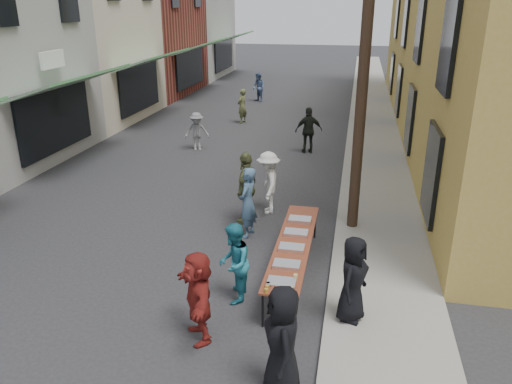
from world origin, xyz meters
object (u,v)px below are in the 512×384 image
at_px(utility_pole_far, 364,16).
at_px(utility_pole_near, 366,45).
at_px(catering_tray_sausage, 281,283).
at_px(serving_table, 294,245).
at_px(utility_pole_mid, 365,23).
at_px(guest_front_c, 234,263).
at_px(server, 353,279).
at_px(guest_front_a, 282,342).

bearing_deg(utility_pole_far, utility_pole_near, -90.00).
distance_m(utility_pole_near, catering_tray_sausage, 5.74).
height_order(utility_pole_near, serving_table, utility_pole_near).
relative_size(utility_pole_near, utility_pole_mid, 1.00).
bearing_deg(guest_front_c, serving_table, 133.47).
distance_m(serving_table, catering_tray_sausage, 1.65).
height_order(catering_tray_sausage, server, server).
bearing_deg(server, guest_front_a, 173.60).
height_order(utility_pole_near, guest_front_a, utility_pole_near).
height_order(utility_pole_far, server, utility_pole_far).
bearing_deg(catering_tray_sausage, utility_pole_mid, 85.87).
relative_size(catering_tray_sausage, guest_front_c, 0.32).
height_order(utility_pole_near, server, utility_pole_near).
bearing_deg(serving_table, guest_front_a, -85.38).
distance_m(utility_pole_mid, utility_pole_far, 12.00).
bearing_deg(server, utility_pole_mid, 20.18).
xyz_separation_m(guest_front_c, server, (2.21, -0.30, 0.10)).
distance_m(guest_front_a, guest_front_c, 2.55).
distance_m(utility_pole_mid, server, 16.42).
distance_m(serving_table, guest_front_a, 3.37).
relative_size(utility_pole_far, guest_front_a, 5.15).
bearing_deg(utility_pole_near, utility_pole_far, 90.00).
height_order(utility_pole_far, catering_tray_sausage, utility_pole_far).
bearing_deg(utility_pole_far, guest_front_a, -91.72).
bearing_deg(server, serving_table, 60.26).
distance_m(serving_table, guest_front_c, 1.51).
xyz_separation_m(utility_pole_far, catering_tray_sausage, (-1.17, -28.22, -3.71)).
distance_m(utility_pole_near, utility_pole_far, 24.00).
bearing_deg(guest_front_c, utility_pole_mid, 166.54).
xyz_separation_m(utility_pole_far, serving_table, (-1.17, -26.57, -3.79)).
distance_m(utility_pole_far, guest_front_c, 28.04).
bearing_deg(utility_pole_mid, utility_pole_far, 90.00).
bearing_deg(catering_tray_sausage, guest_front_c, 152.48).
distance_m(guest_front_a, server, 2.14).
bearing_deg(utility_pole_mid, catering_tray_sausage, -94.13).
distance_m(utility_pole_mid, serving_table, 15.10).
xyz_separation_m(utility_pole_mid, utility_pole_far, (0.00, 12.00, 0.00)).
bearing_deg(catering_tray_sausage, utility_pole_near, 74.51).
relative_size(serving_table, server, 2.54).
bearing_deg(catering_tray_sausage, server, 9.70).
bearing_deg(utility_pole_near, utility_pole_mid, 90.00).
xyz_separation_m(guest_front_a, guest_front_c, (-1.26, 2.22, -0.08)).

